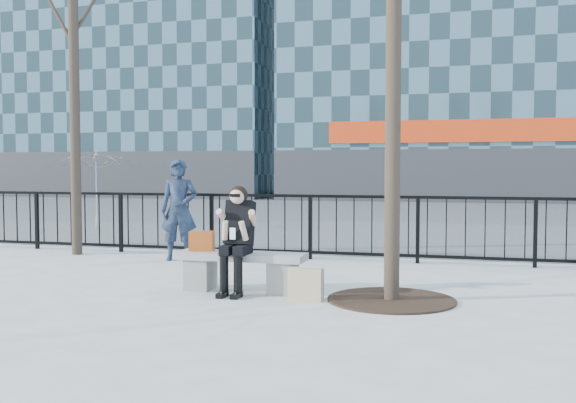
# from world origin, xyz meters

# --- Properties ---
(ground) EXTENTS (120.00, 120.00, 0.00)m
(ground) POSITION_xyz_m (0.00, 0.00, 0.00)
(ground) COLOR #9F9F9A
(ground) RESTS_ON ground
(street_surface) EXTENTS (60.00, 23.00, 0.01)m
(street_surface) POSITION_xyz_m (0.00, 15.00, 0.00)
(street_surface) COLOR #474747
(street_surface) RESTS_ON ground
(railing) EXTENTS (14.00, 0.06, 1.10)m
(railing) POSITION_xyz_m (0.00, 3.00, 0.55)
(railing) COLOR black
(railing) RESTS_ON ground
(building_left) EXTENTS (16.20, 10.20, 22.60)m
(building_left) POSITION_xyz_m (-15.00, 27.00, 11.30)
(building_left) COLOR slate
(building_left) RESTS_ON ground
(tree_grate) EXTENTS (1.50, 1.50, 0.02)m
(tree_grate) POSITION_xyz_m (1.90, -0.10, 0.01)
(tree_grate) COLOR black
(tree_grate) RESTS_ON ground
(bench_main) EXTENTS (1.65, 0.46, 0.49)m
(bench_main) POSITION_xyz_m (0.00, 0.00, 0.30)
(bench_main) COLOR slate
(bench_main) RESTS_ON ground
(seated_woman) EXTENTS (0.50, 0.64, 1.34)m
(seated_woman) POSITION_xyz_m (0.00, -0.16, 0.67)
(seated_woman) COLOR black
(seated_woman) RESTS_ON ground
(handbag) EXTENTS (0.33, 0.19, 0.26)m
(handbag) POSITION_xyz_m (-0.54, 0.02, 0.62)
(handbag) COLOR #AE4715
(handbag) RESTS_ON bench_main
(shopping_bag) EXTENTS (0.41, 0.17, 0.38)m
(shopping_bag) POSITION_xyz_m (0.93, -0.36, 0.19)
(shopping_bag) COLOR beige
(shopping_bag) RESTS_ON ground
(standing_man) EXTENTS (0.71, 0.56, 1.70)m
(standing_man) POSITION_xyz_m (-1.91, 2.30, 0.85)
(standing_man) COLOR black
(standing_man) RESTS_ON ground
(vendor_umbrella) EXTENTS (2.28, 2.32, 2.01)m
(vendor_umbrella) POSITION_xyz_m (-6.24, 6.73, 1.01)
(vendor_umbrella) COLOR yellow
(vendor_umbrella) RESTS_ON ground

